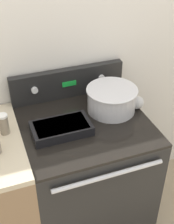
% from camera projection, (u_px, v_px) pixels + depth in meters
% --- Properties ---
extents(kitchen_wall, '(8.00, 0.05, 2.50)m').
position_uv_depth(kitchen_wall, '(63.00, 45.00, 1.89)').
color(kitchen_wall, silver).
rests_on(kitchen_wall, ground_plane).
extents(stove_range, '(0.73, 0.71, 0.92)m').
position_uv_depth(stove_range, '(85.00, 179.00, 2.05)').
color(stove_range, black).
rests_on(stove_range, ground_plane).
extents(control_panel, '(0.73, 0.07, 0.19)m').
position_uv_depth(control_panel, '(68.00, 83.00, 1.97)').
color(control_panel, black).
rests_on(control_panel, stove_range).
extents(mixing_bowl, '(0.31, 0.31, 0.15)m').
position_uv_depth(mixing_bowl, '(112.00, 98.00, 1.85)').
color(mixing_bowl, silver).
rests_on(mixing_bowl, stove_range).
extents(casserole_dish, '(0.32, 0.18, 0.05)m').
position_uv_depth(casserole_dish, '(61.00, 128.00, 1.70)').
color(casserole_dish, black).
rests_on(casserole_dish, stove_range).
extents(ladle, '(0.08, 0.32, 0.08)m').
position_uv_depth(ladle, '(136.00, 102.00, 1.90)').
color(ladle, '#B7B7B7').
rests_on(ladle, stove_range).
extents(spice_jar_white_cap, '(0.05, 0.05, 0.12)m').
position_uv_depth(spice_jar_white_cap, '(4.00, 124.00, 1.66)').
color(spice_jar_white_cap, gray).
rests_on(spice_jar_white_cap, side_counter).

